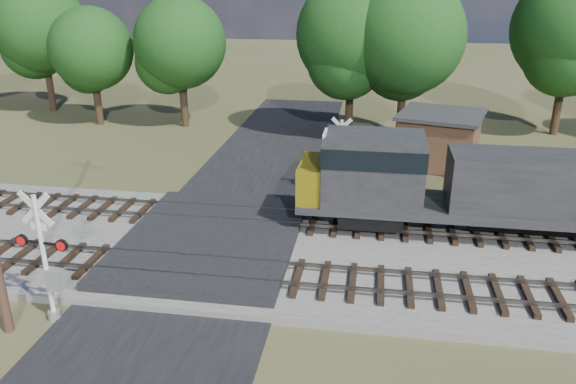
# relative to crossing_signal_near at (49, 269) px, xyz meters

# --- Properties ---
(ground) EXTENTS (160.00, 160.00, 0.00)m
(ground) POSITION_rel_crossing_signal_near_xyz_m (3.56, 5.31, -1.90)
(ground) COLOR #3F4625
(ground) RESTS_ON ground
(ballast_bed) EXTENTS (140.00, 10.00, 0.30)m
(ballast_bed) POSITION_rel_crossing_signal_near_xyz_m (13.56, 5.81, -1.75)
(ballast_bed) COLOR gray
(ballast_bed) RESTS_ON ground
(road) EXTENTS (7.00, 60.00, 0.08)m
(road) POSITION_rel_crossing_signal_near_xyz_m (3.56, 5.31, -1.86)
(road) COLOR black
(road) RESTS_ON ground
(crossing_panel) EXTENTS (7.00, 9.00, 0.62)m
(crossing_panel) POSITION_rel_crossing_signal_near_xyz_m (3.56, 5.81, -1.59)
(crossing_panel) COLOR #262628
(crossing_panel) RESTS_ON ground
(track_near) EXTENTS (140.00, 2.60, 0.33)m
(track_near) POSITION_rel_crossing_signal_near_xyz_m (6.68, 3.31, -1.49)
(track_near) COLOR black
(track_near) RESTS_ON ballast_bed
(track_far) EXTENTS (140.00, 2.60, 0.33)m
(track_far) POSITION_rel_crossing_signal_near_xyz_m (6.68, 8.31, -1.49)
(track_far) COLOR black
(track_far) RESTS_ON ballast_bed
(crossing_signal_near) EXTENTS (1.84, 0.41, 4.57)m
(crossing_signal_near) POSITION_rel_crossing_signal_near_xyz_m (0.00, 0.00, 0.00)
(crossing_signal_near) COLOR silver
(crossing_signal_near) RESTS_ON ground
(crossing_signal_far) EXTENTS (1.68, 0.39, 4.18)m
(crossing_signal_far) POSITION_rel_crossing_signal_near_xyz_m (8.33, 12.49, -0.16)
(crossing_signal_far) COLOR silver
(crossing_signal_far) RESTS_ON ground
(equipment_shed) EXTENTS (5.68, 5.68, 3.16)m
(equipment_shed) POSITION_rel_crossing_signal_near_xyz_m (13.82, 18.72, -0.30)
(equipment_shed) COLOR #4E3121
(equipment_shed) RESTS_ON ground
(treeline) EXTENTS (78.16, 12.32, 11.22)m
(treeline) POSITION_rel_crossing_signal_near_xyz_m (9.98, 25.69, 4.67)
(treeline) COLOR black
(treeline) RESTS_ON ground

